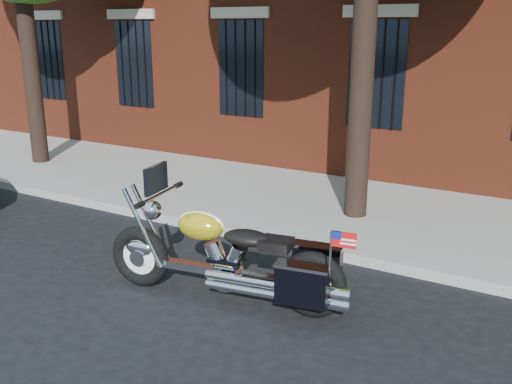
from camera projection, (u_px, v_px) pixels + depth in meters
The scene contains 4 objects.
ground at pixel (233, 283), 7.12m from camera, with size 120.00×120.00×0.00m, color black.
curb at pixel (284, 243), 8.24m from camera, with size 40.00×0.16×0.15m, color gray.
sidewalk at pixel (335, 208), 9.80m from camera, with size 40.00×3.60×0.15m, color gray.
motorcycle at pixel (234, 261), 6.47m from camera, with size 3.11×1.16×1.55m.
Camera 1 is at (3.55, -5.47, 3.09)m, focal length 40.00 mm.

